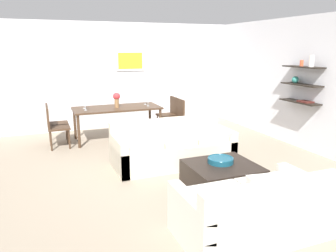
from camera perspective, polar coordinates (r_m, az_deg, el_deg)
The scene contains 17 objects.
ground_plane at distance 5.71m, azimuth 0.95°, elevation -7.76°, with size 18.00×18.00×0.00m, color gray.
back_wall_unit at distance 8.79m, azimuth -6.10°, elevation 8.79°, with size 8.40×0.09×2.70m.
right_wall_shelf_unit at distance 7.51m, azimuth 21.17°, elevation 7.14°, with size 0.34×8.20×2.70m.
sofa_beige at distance 5.95m, azimuth 0.84°, elevation -3.88°, with size 2.14×0.90×0.78m.
loveseat_white at distance 3.89m, azimuth 14.62°, elevation -14.24°, with size 1.68×0.90×0.78m.
coffee_table at distance 5.02m, azimuth 9.43°, elevation -8.69°, with size 1.00×0.93×0.38m.
decorative_bowl at distance 5.01m, azimuth 9.17°, elevation -5.88°, with size 0.39×0.39×0.08m.
dining_table at distance 7.53m, azimuth -8.91°, elevation 2.74°, with size 1.95×0.88×0.75m.
dining_chair_left_far at distance 7.59m, azimuth -19.40°, elevation 0.85°, with size 0.44×0.44×0.88m.
dining_chair_right_far at distance 8.15m, azimuth 0.32°, elevation 2.47°, with size 0.44×0.44×0.88m.
dining_chair_right_near at distance 7.79m, azimuth 1.40°, elevation 1.95°, with size 0.44×0.44×0.88m.
dining_chair_left_near at distance 7.21m, azimuth -19.26°, elevation 0.21°, with size 0.44×0.44×0.88m.
wine_glass_right_near at distance 7.58m, azimuth -3.52°, elevation 4.48°, with size 0.06×0.06×0.19m.
wine_glass_right_far at distance 7.78m, azimuth -4.02°, elevation 4.56°, with size 0.07×0.07×0.15m.
wine_glass_left_far at distance 7.49m, azimuth -14.47°, elevation 3.83°, with size 0.06×0.06×0.17m.
wine_glass_left_near at distance 7.27m, azimuth -14.26°, elevation 3.73°, with size 0.08×0.08×0.19m.
centerpiece_vase at distance 7.44m, azimuth -8.97°, elevation 4.76°, with size 0.16×0.16×0.34m.
Camera 1 is at (-2.04, -4.91, 2.08)m, focal length 34.87 mm.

